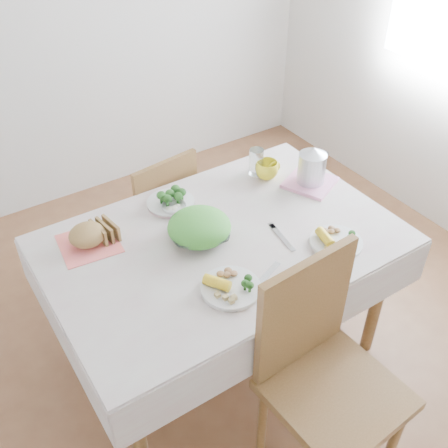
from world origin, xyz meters
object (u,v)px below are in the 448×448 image
electric_kettle (312,163)px  salad_bowl (200,233)px  dining_table (223,301)px  dinner_plate_right (336,242)px  chair_near (335,399)px  yellow_mug (267,170)px  dinner_plate_left (231,288)px  chair_far (151,211)px

electric_kettle → salad_bowl: bearing=-176.6°
dining_table → dinner_plate_right: bearing=-37.8°
dining_table → dinner_plate_right: dinner_plate_right is taller
chair_near → yellow_mug: 1.14m
dining_table → electric_kettle: size_ratio=7.42×
yellow_mug → electric_kettle: size_ratio=0.61×
electric_kettle → yellow_mug: bearing=129.5°
dinner_plate_left → electric_kettle: 0.84m
dinner_plate_right → salad_bowl: bearing=143.1°
dining_table → salad_bowl: bearing=147.0°
electric_kettle → chair_far: bearing=133.5°
chair_near → salad_bowl: 0.85m
dinner_plate_left → electric_kettle: (0.73, 0.39, 0.11)m
chair_far → salad_bowl: (-0.07, -0.66, 0.33)m
chair_near → dinner_plate_left: size_ratio=4.34×
electric_kettle → chair_near: bearing=-125.4°
dinner_plate_left → dinner_plate_right: (0.53, -0.02, 0.00)m
salad_bowl → dinner_plate_right: size_ratio=1.13×
dinner_plate_left → dining_table: bearing=62.4°
dining_table → electric_kettle: 0.79m
dinner_plate_left → dinner_plate_right: same height
dining_table → yellow_mug: yellow_mug is taller
chair_near → electric_kettle: bearing=53.1°
salad_bowl → dinner_plate_left: bearing=-100.4°
dinner_plate_right → electric_kettle: (0.21, 0.41, 0.11)m
chair_far → electric_kettle: 0.95m
yellow_mug → dinner_plate_right: bearing=-96.3°
chair_near → salad_bowl: chair_near is taller
chair_near → dinner_plate_right: size_ratio=4.52×
chair_near → electric_kettle: electric_kettle is taller
yellow_mug → salad_bowl: bearing=-156.9°
chair_far → dinner_plate_left: chair_far is taller
chair_far → electric_kettle: electric_kettle is taller
yellow_mug → dinner_plate_left: bearing=-136.8°
dining_table → electric_kettle: (0.59, 0.12, 0.51)m
dining_table → salad_bowl: salad_bowl is taller
chair_near → chair_far: chair_near is taller
salad_bowl → yellow_mug: (0.53, 0.23, 0.01)m
salad_bowl → dinner_plate_right: 0.58m
chair_far → dining_table: bearing=83.4°
salad_bowl → yellow_mug: yellow_mug is taller
chair_near → dining_table: bearing=89.1°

